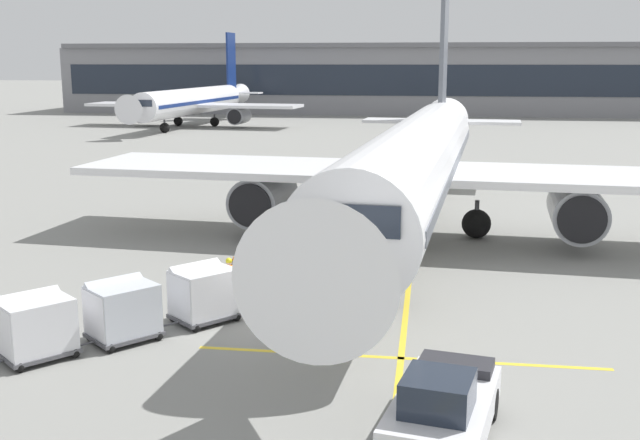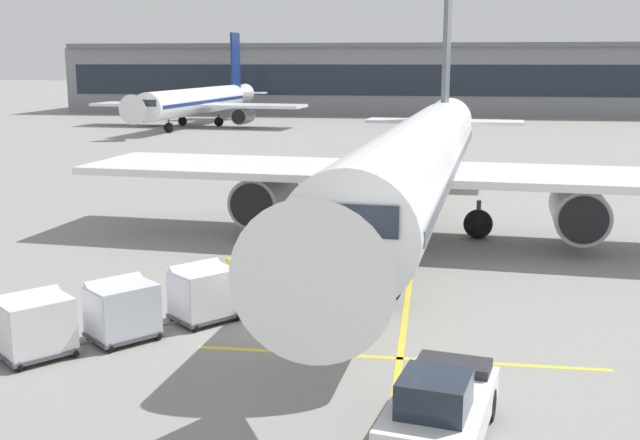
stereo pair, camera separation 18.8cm
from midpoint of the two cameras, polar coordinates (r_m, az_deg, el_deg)
ground_plane at (r=25.60m, az=-3.91°, el=-7.62°), size 600.00×600.00×0.00m
parked_airplane at (r=36.84m, az=6.98°, el=4.26°), size 33.15×43.13×14.45m
belt_loader at (r=28.21m, az=-3.61°, el=-3.87°), size 4.43×4.69×3.23m
baggage_cart_lead at (r=25.70m, az=-8.89°, el=-5.32°), size 2.52×2.60×1.91m
baggage_cart_second at (r=24.48m, az=-14.73°, el=-6.44°), size 2.52×2.60×1.91m
baggage_cart_third at (r=23.82m, az=-20.62°, el=-7.33°), size 2.52×2.60×1.91m
pushback_tug at (r=18.04m, az=8.82°, el=-13.51°), size 2.91×4.72×1.83m
ground_crew_by_loader at (r=27.13m, az=-5.35°, el=-4.31°), size 0.51×0.39×1.74m
ground_crew_by_carts at (r=28.34m, az=-6.24°, el=-3.63°), size 0.52×0.39×1.74m
ground_crew_marshaller at (r=27.16m, az=-6.96°, el=-4.33°), size 0.37×0.54×1.74m
safety_cone_engine_keepout at (r=36.08m, az=-3.53°, el=-1.23°), size 0.71×0.71×0.80m
apron_guidance_line_lead_in at (r=36.77m, az=6.81°, el=-1.66°), size 0.20×110.00×0.01m
apron_guidance_line_stop_bar at (r=22.76m, az=5.65°, el=-10.18°), size 12.00×0.20×0.01m
terminal_building at (r=131.77m, az=7.53°, el=10.39°), size 117.72×22.20×11.23m
distant_airplane at (r=102.69m, az=-9.44°, el=8.67°), size 28.80×37.51×12.54m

